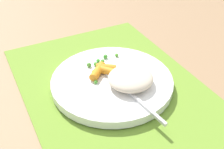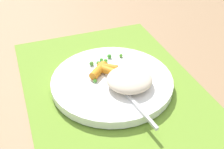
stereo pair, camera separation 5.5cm
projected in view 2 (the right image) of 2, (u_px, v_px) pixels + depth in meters
ground_plane at (112, 87)px, 0.61m from camera, size 2.40×2.40×0.00m
placemat at (112, 86)px, 0.61m from camera, size 0.49×0.35×0.01m
plate at (112, 82)px, 0.60m from camera, size 0.25×0.25×0.02m
rice_mound at (129, 79)px, 0.57m from camera, size 0.09×0.09×0.03m
carrot_portion at (106, 70)px, 0.61m from camera, size 0.06×0.07×0.02m
pea_scatter at (104, 65)px, 0.63m from camera, size 0.08×0.09×0.01m
fork at (122, 89)px, 0.56m from camera, size 0.20×0.04×0.01m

